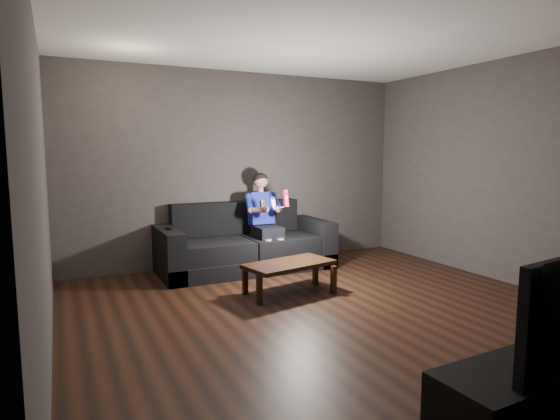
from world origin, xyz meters
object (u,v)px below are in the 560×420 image
sofa (245,248)px  media_console (547,403)px  child (264,213)px  coffee_table (289,266)px

sofa → media_console: sofa is taller
sofa → child: 0.55m
coffee_table → media_console: bearing=-90.1°
sofa → media_console: bearing=-89.6°
coffee_table → sofa: bearing=91.6°
child → media_console: size_ratio=0.85×
media_console → coffee_table: bearing=87.1°
sofa → media_console: 4.32m
coffee_table → media_console: 3.05m
sofa → coffee_table: size_ratio=2.15×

